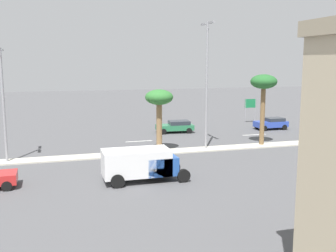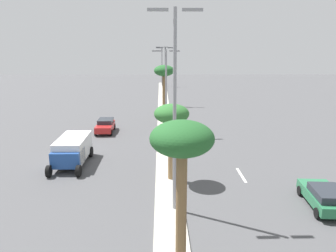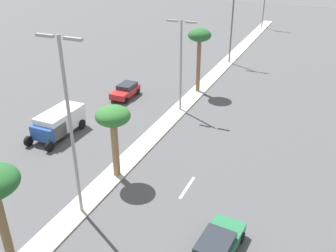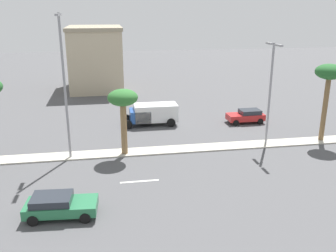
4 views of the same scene
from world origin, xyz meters
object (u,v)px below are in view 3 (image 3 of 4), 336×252
at_px(street_lamp_rear, 232,23).
at_px(sedan_green_near, 217,244).
at_px(sedan_red_leading, 126,90).
at_px(palm_tree_left, 199,39).
at_px(street_lamp_left, 70,119).
at_px(street_lamp_far, 181,59).
at_px(box_truck, 58,123).
at_px(palm_tree_far, 113,120).

relative_size(street_lamp_rear, sedan_green_near, 2.11).
height_order(sedan_green_near, sedan_red_leading, sedan_red_leading).
relative_size(palm_tree_left, street_lamp_left, 0.62).
relative_size(street_lamp_far, box_truck, 1.57).
height_order(street_lamp_far, sedan_red_leading, street_lamp_far).
height_order(palm_tree_far, street_lamp_rear, street_lamp_rear).
relative_size(street_lamp_left, sedan_green_near, 2.64).
relative_size(palm_tree_far, palm_tree_left, 0.78).
bearing_deg(box_truck, street_lamp_far, 50.04).
height_order(sedan_red_leading, box_truck, box_truck).
relative_size(palm_tree_far, sedan_red_leading, 1.40).
distance_m(street_lamp_rear, sedan_green_near, 36.31).
xyz_separation_m(sedan_green_near, sedan_red_leading, (-16.24, 18.00, 0.03)).
bearing_deg(sedan_green_near, sedan_red_leading, 132.06).
bearing_deg(street_lamp_left, box_truck, 135.92).
bearing_deg(street_lamp_rear, street_lamp_far, -90.62).
xyz_separation_m(palm_tree_far, street_lamp_left, (0.01, -4.49, 2.07)).
height_order(street_lamp_rear, sedan_red_leading, street_lamp_rear).
distance_m(palm_tree_far, palm_tree_left, 18.43).
height_order(palm_tree_left, sedan_green_near, palm_tree_left).
bearing_deg(street_lamp_left, street_lamp_far, 90.60).
distance_m(street_lamp_far, sedan_red_leading, 8.37).
xyz_separation_m(sedan_red_leading, box_truck, (-1.05, -10.23, 0.47)).
distance_m(palm_tree_far, box_truck, 9.40).
bearing_deg(street_lamp_far, street_lamp_rear, 89.38).
xyz_separation_m(street_lamp_left, sedan_red_leading, (-7.06, 18.08, -5.96)).
bearing_deg(sedan_red_leading, palm_tree_left, 35.35).
bearing_deg(sedan_red_leading, palm_tree_far, -62.60).
xyz_separation_m(palm_tree_far, box_truck, (-8.09, 3.36, -3.42)).
relative_size(street_lamp_left, sedan_red_leading, 2.89).
bearing_deg(palm_tree_left, street_lamp_left, -89.20).
bearing_deg(palm_tree_left, street_lamp_far, -88.58).
xyz_separation_m(palm_tree_far, palm_tree_left, (-0.31, 18.37, 1.45)).
distance_m(palm_tree_left, street_lamp_rear, 12.04).
relative_size(palm_tree_far, street_lamp_far, 0.61).
relative_size(street_lamp_left, street_lamp_rear, 1.25).
bearing_deg(street_lamp_rear, sedan_red_leading, -112.81).
height_order(street_lamp_far, sedan_green_near, street_lamp_far).
xyz_separation_m(palm_tree_left, sedan_red_leading, (-6.74, -4.78, -5.34)).
xyz_separation_m(street_lamp_left, street_lamp_far, (-0.18, 17.30, -1.26)).
xyz_separation_m(sedan_green_near, box_truck, (-17.29, 7.77, 0.50)).
relative_size(street_lamp_far, sedan_green_near, 2.08).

